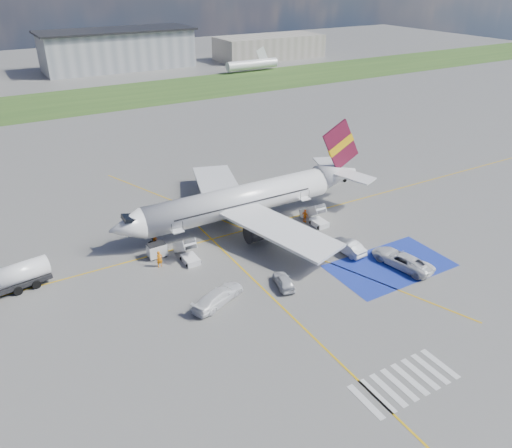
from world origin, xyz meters
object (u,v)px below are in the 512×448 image
object	(u,v)px
fuel_tanker	(7,282)
van_white_a	(402,258)
airliner	(249,198)
van_white_b	(218,294)
car_silver_b	(347,246)
belt_loader	(332,179)
car_silver_a	(284,281)
gpu_cart	(157,251)

from	to	relation	value
fuel_tanker	van_white_a	size ratio (longest dim) A/B	1.57
airliner	van_white_b	bearing A→B (deg)	-129.10
airliner	van_white_a	world-z (taller)	airliner
fuel_tanker	car_silver_b	size ratio (longest dim) A/B	1.80
car_silver_b	van_white_b	world-z (taller)	van_white_b
belt_loader	van_white_b	xyz separation A→B (m)	(-30.15, -20.02, 0.57)
car_silver_a	van_white_b	bearing A→B (deg)	7.18
gpu_cart	car_silver_b	bearing A→B (deg)	-29.24
van_white_a	airliner	bearing A→B (deg)	-73.26
airliner	fuel_tanker	world-z (taller)	airliner
van_white_a	van_white_b	world-z (taller)	van_white_a
gpu_cart	van_white_a	xyz separation A→B (m)	(23.47, -15.97, 0.25)
car_silver_b	van_white_b	bearing A→B (deg)	-0.48
gpu_cart	van_white_a	world-z (taller)	van_white_a
gpu_cart	van_white_a	size ratio (longest dim) A/B	0.39
fuel_tanker	van_white_b	size ratio (longest dim) A/B	1.78
van_white_b	van_white_a	bearing A→B (deg)	-124.91
belt_loader	van_white_b	size ratio (longest dim) A/B	1.14
van_white_a	fuel_tanker	bearing A→B (deg)	-33.71
gpu_cart	car_silver_a	bearing A→B (deg)	-54.62
belt_loader	car_silver_a	distance (m)	30.97
fuel_tanker	van_white_a	bearing A→B (deg)	-31.73
gpu_cart	belt_loader	size ratio (longest dim) A/B	0.38
airliner	van_white_a	bearing A→B (deg)	-62.82
airliner	car_silver_a	world-z (taller)	airliner
car_silver_a	airliner	bearing A→B (deg)	-91.46
car_silver_a	car_silver_b	bearing A→B (deg)	-153.84
belt_loader	van_white_a	world-z (taller)	van_white_a
belt_loader	car_silver_a	world-z (taller)	belt_loader
airliner	van_white_a	size ratio (longest dim) A/B	6.52
fuel_tanker	car_silver_a	xyz separation A→B (m)	(25.56, -13.65, -0.57)
car_silver_a	car_silver_b	distance (m)	10.73
fuel_tanker	van_white_b	bearing A→B (deg)	-43.38
fuel_tanker	gpu_cart	distance (m)	16.03
fuel_tanker	belt_loader	world-z (taller)	fuel_tanker
car_silver_a	van_white_a	xyz separation A→B (m)	(13.90, -3.32, 0.39)
airliner	fuel_tanker	size ratio (longest dim) A/B	4.15
car_silver_b	van_white_a	size ratio (longest dim) A/B	0.87
fuel_tanker	belt_loader	bearing A→B (deg)	0.13
fuel_tanker	van_white_a	xyz separation A→B (m)	(39.46, -16.97, -0.18)
car_silver_a	car_silver_b	xyz separation A→B (m)	(10.50, 2.19, 0.14)
gpu_cart	fuel_tanker	bearing A→B (deg)	174.68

